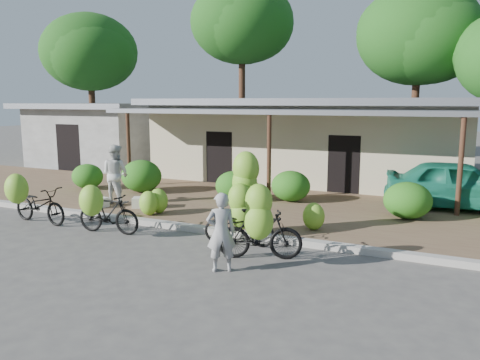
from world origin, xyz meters
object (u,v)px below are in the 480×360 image
object	(u,v)px
tree_back_left	(88,51)
tree_center_right	(415,34)
bike_right	(259,228)
bystander	(115,174)
bike_center	(243,205)
vendor	(221,232)
bike_left	(105,211)
tree_far_center	(240,21)
sack_near	(147,202)
bike_far_left	(36,202)
teal_van	(460,185)
sack_far	(96,202)

from	to	relation	value
tree_back_left	tree_center_right	distance (m)	17.36
bike_right	bystander	size ratio (longest dim) A/B	1.00
bike_center	tree_center_right	bearing A→B (deg)	-16.31
vendor	bystander	world-z (taller)	bystander
tree_center_right	bystander	size ratio (longest dim) A/B	4.73
tree_center_right	bike_left	bearing A→B (deg)	-109.28
bike_left	bike_center	distance (m)	3.42
tree_far_center	vendor	xyz separation A→B (m)	(7.19, -16.33, -6.79)
tree_back_left	tree_far_center	size ratio (longest dim) A/B	0.83
bike_left	vendor	xyz separation A→B (m)	(3.72, -1.03, 0.17)
tree_far_center	sack_near	world-z (taller)	tree_far_center
bike_far_left	vendor	world-z (taller)	vendor
tree_back_left	bike_center	bearing A→B (deg)	-37.64
teal_van	bike_far_left	bearing A→B (deg)	115.35
teal_van	bike_left	bearing A→B (deg)	122.57
tree_back_left	teal_van	bearing A→B (deg)	-17.56
tree_center_right	sack_far	bearing A→B (deg)	-118.74
bystander	teal_van	world-z (taller)	bystander
tree_back_left	sack_near	world-z (taller)	tree_back_left
bike_left	sack_far	distance (m)	2.87
bike_far_left	bystander	world-z (taller)	bystander
tree_far_center	bystander	xyz separation A→B (m)	(1.67, -12.70, -6.54)
bike_far_left	teal_van	size ratio (longest dim) A/B	0.46
bike_far_left	bike_left	distance (m)	2.36
tree_center_right	tree_back_left	bearing A→B (deg)	-168.37
bike_far_left	vendor	bearing A→B (deg)	-95.76
tree_far_center	sack_far	bearing A→B (deg)	-83.93
tree_back_left	bike_right	xyz separation A→B (m)	(15.65, -12.54, -5.35)
bike_left	bystander	bearing A→B (deg)	28.19
bike_left	sack_near	size ratio (longest dim) A/B	2.04
teal_van	bystander	bearing A→B (deg)	104.73
bike_far_left	bystander	distance (m)	2.65
bike_right	sack_near	size ratio (longest dim) A/B	2.15
bike_center	bike_right	distance (m)	1.48
tree_far_center	teal_van	distance (m)	16.02
tree_back_left	bike_right	world-z (taller)	tree_back_left
tree_back_left	tree_far_center	world-z (taller)	tree_far_center
tree_back_left	teal_van	distance (m)	20.93
bike_left	bike_center	xyz separation A→B (m)	(3.28, 0.93, 0.26)
tree_far_center	bike_far_left	bearing A→B (deg)	-85.85
sack_near	sack_far	size ratio (longest dim) A/B	1.13
tree_back_left	vendor	xyz separation A→B (m)	(15.19, -13.33, -5.29)
bike_far_left	sack_far	bearing A→B (deg)	-4.86
tree_center_right	bike_right	distance (m)	17.08
sack_far	bike_left	bearing A→B (deg)	-43.86
vendor	bike_left	bearing A→B (deg)	-47.74
tree_center_right	vendor	distance (m)	17.85
tree_center_right	bike_left	distance (m)	17.72
tree_back_left	tree_center_right	xyz separation A→B (m)	(17.00, 3.50, 0.36)
bystander	teal_van	distance (m)	10.30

